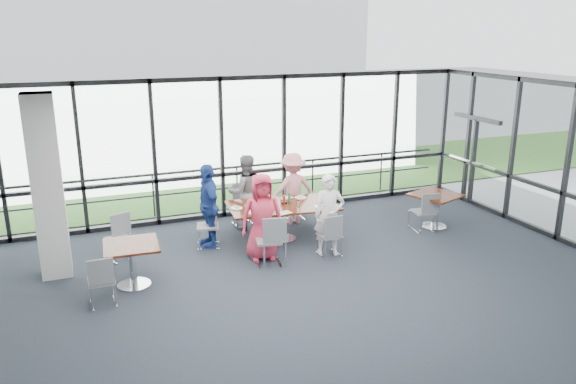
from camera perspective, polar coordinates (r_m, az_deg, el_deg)
name	(u,v)px	position (r m, az deg, el deg)	size (l,w,h in m)	color
floor	(311,315)	(8.80, 2.38, -12.33)	(12.00, 10.00, 0.02)	#202632
ceiling	(314,104)	(7.78, 2.65, 8.87)	(12.00, 10.00, 0.04)	white
curtain_wall_back	(222,149)	(12.72, -6.74, 4.40)	(12.00, 0.10, 3.20)	white
exit_door	(473,162)	(14.51, 18.30, 2.94)	(0.12, 1.60, 2.10)	black
structural_column	(47,187)	(10.38, -23.25, 0.43)	(0.50, 0.50, 3.20)	silver
apron	(181,169)	(17.84, -10.78, 2.35)	(80.00, 70.00, 0.02)	gray
grass_strip	(196,184)	(15.93, -9.38, 0.85)	(80.00, 5.00, 0.01)	#2F611E
hangar_main	(173,46)	(39.71, -11.60, 14.30)	(24.00, 10.00, 6.00)	silver
guard_rail	(217,189)	(13.55, -7.25, 0.33)	(0.06, 0.06, 12.00)	#2D2D33
main_table	(283,209)	(11.45, -0.55, -1.79)	(2.31, 1.44, 0.75)	#3E100A
side_table_left	(131,251)	(9.76, -15.62, -5.75)	(0.94, 0.94, 0.75)	#3E100A
side_table_right	(436,199)	(12.57, 14.76, -0.69)	(1.18, 1.18, 0.75)	#3E100A
diner_near_left	(262,217)	(10.45, -2.66, -2.55)	(0.81, 0.53, 1.66)	#D1314C
diner_near_right	(329,215)	(10.68, 4.20, -2.37)	(0.58, 0.42, 1.58)	white
diner_far_left	(246,192)	(12.08, -4.33, -0.01)	(0.79, 0.49, 1.63)	slate
diner_far_right	(293,189)	(12.38, 0.48, 0.35)	(1.03, 0.53, 1.60)	pink
diner_end	(208,206)	(11.15, -8.10, -1.40)	(0.99, 0.54, 1.69)	navy
chair_main_nl	(269,241)	(10.31, -1.97, -4.95)	(0.45, 0.45, 0.93)	slate
chair_main_nr	(329,235)	(10.75, 4.23, -4.41)	(0.40, 0.40, 0.82)	slate
chair_main_fl	(243,206)	(12.38, -4.57, -1.42)	(0.43, 0.43, 0.89)	slate
chair_main_fr	(295,202)	(12.72, 0.75, -1.02)	(0.40, 0.40, 0.82)	slate
chair_main_end	(208,226)	(11.23, -8.16, -3.46)	(0.43, 0.43, 0.87)	slate
chair_spare_la	(101,281)	(9.34, -18.42, -8.55)	(0.40, 0.40, 0.82)	slate
chair_spare_lb	(119,239)	(11.00, -16.79, -4.56)	(0.41, 0.41, 0.83)	slate
chair_spare_r	(423,212)	(12.35, 13.59, -1.96)	(0.42, 0.42, 0.85)	slate
plate_nl	(254,212)	(10.94, -3.43, -2.08)	(0.28, 0.28, 0.01)	white
plate_nr	(321,207)	(11.29, 3.35, -1.48)	(0.26, 0.26, 0.01)	white
plate_fl	(254,201)	(11.67, -3.49, -0.89)	(0.27, 0.27, 0.01)	white
plate_fr	(301,198)	(11.87, 1.28, -0.57)	(0.25, 0.25, 0.01)	white
plate_end	(237,208)	(11.21, -5.23, -1.65)	(0.23, 0.23, 0.01)	white
tumbler_a	(273,205)	(11.14, -1.55, -1.37)	(0.07, 0.07, 0.14)	white
tumbler_b	(298,204)	(11.26, 1.07, -1.19)	(0.07, 0.07, 0.13)	white
tumbler_c	(282,197)	(11.66, -0.60, -0.54)	(0.07, 0.07, 0.14)	white
tumbler_d	(246,207)	(11.11, -4.27, -1.49)	(0.07, 0.07, 0.13)	white
menu_a	(284,213)	(10.91, -0.41, -2.13)	(0.29, 0.21, 0.00)	silver
menu_b	(330,205)	(11.41, 4.24, -1.33)	(0.32, 0.22, 0.00)	silver
menu_c	(287,198)	(11.88, -0.15, -0.57)	(0.28, 0.19, 0.00)	silver
condiment_caddy	(284,203)	(11.46, -0.39, -1.12)	(0.10, 0.07, 0.04)	black
ketchup_bottle	(284,200)	(11.42, -0.42, -0.81)	(0.06, 0.06, 0.18)	#A4221C
green_bottle	(289,198)	(11.49, 0.14, -0.65)	(0.05, 0.05, 0.20)	#1D7B3B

